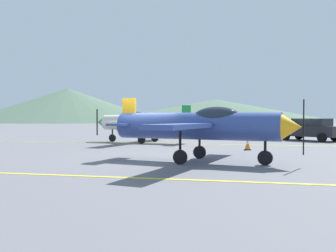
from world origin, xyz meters
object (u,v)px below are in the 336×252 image
airplane_mid (142,122)px  traffic_cone_side (248,144)px  car_sedan (310,129)px  airplane_near (202,125)px

airplane_mid → traffic_cone_side: airplane_mid is taller
traffic_cone_side → airplane_mid: bearing=147.3°
airplane_mid → car_sedan: 12.28m
airplane_near → airplane_mid: same height
airplane_near → traffic_cone_side: (1.68, 5.62, -1.11)m
car_sedan → traffic_cone_side: (-4.46, -8.90, -0.56)m
airplane_near → car_sedan: 15.77m
airplane_mid → traffic_cone_side: bearing=-32.7°
airplane_near → traffic_cone_side: 5.97m
airplane_near → airplane_mid: size_ratio=1.00×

